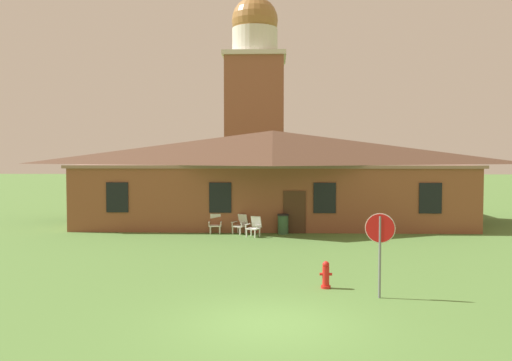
{
  "coord_description": "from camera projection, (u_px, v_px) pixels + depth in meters",
  "views": [
    {
      "loc": [
        0.11,
        -12.16,
        3.84
      ],
      "look_at": [
        -0.61,
        8.78,
        2.87
      ],
      "focal_mm": 38.01,
      "sensor_mm": 36.0,
      "label": 1
    }
  ],
  "objects": [
    {
      "name": "stop_sign",
      "position": [
        380.0,
        238.0,
        14.52
      ],
      "size": [
        0.78,
        0.25,
        2.29
      ],
      "color": "slate",
      "rests_on": "ground"
    },
    {
      "name": "dome_tower",
      "position": [
        255.0,
        104.0,
        45.71
      ],
      "size": [
        5.18,
        5.18,
        18.01
      ],
      "color": "#93563D",
      "rests_on": "ground"
    },
    {
      "name": "fire_hydrant",
      "position": [
        326.0,
        275.0,
        15.65
      ],
      "size": [
        0.36,
        0.28,
        0.79
      ],
      "color": "red",
      "rests_on": "ground"
    },
    {
      "name": "lawn_chair_near_door",
      "position": [
        241.0,
        224.0,
        26.55
      ],
      "size": [
        0.85,
        0.87,
        0.96
      ],
      "color": "silver",
      "rests_on": "ground"
    },
    {
      "name": "lawn_chair_left_end",
      "position": [
        254.0,
        226.0,
        25.66
      ],
      "size": [
        0.82,
        0.85,
        0.96
      ],
      "color": "white",
      "rests_on": "ground"
    },
    {
      "name": "brick_building",
      "position": [
        273.0,
        175.0,
        31.67
      ],
      "size": [
        21.43,
        10.4,
        5.3
      ],
      "color": "brown",
      "rests_on": "ground"
    },
    {
      "name": "ground_plane",
      "position": [
        270.0,
        324.0,
        12.32
      ],
      "size": [
        200.0,
        200.0,
        0.0
      ],
      "primitive_type": "plane",
      "color": "#517A38"
    },
    {
      "name": "lawn_chair_by_porch",
      "position": [
        215.0,
        223.0,
        26.73
      ],
      "size": [
        0.66,
        0.69,
        0.96
      ],
      "color": "white",
      "rests_on": "ground"
    },
    {
      "name": "trash_bin",
      "position": [
        283.0,
        224.0,
        26.46
      ],
      "size": [
        0.56,
        0.56,
        0.98
      ],
      "color": "#335638",
      "rests_on": "ground"
    }
  ]
}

